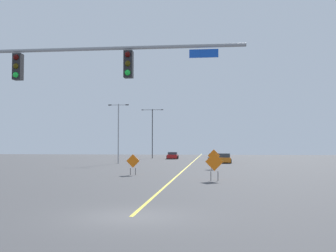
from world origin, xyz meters
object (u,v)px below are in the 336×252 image
at_px(traffic_signal_assembly, 20,81).
at_px(car_orange_near, 224,159).
at_px(car_red_passing, 173,156).
at_px(street_lamp_far_right, 152,129).
at_px(construction_sign_right_lane, 214,163).
at_px(street_lamp_mid_right, 118,129).
at_px(car_white_distant, 214,157).
at_px(construction_sign_median_near, 214,156).
at_px(construction_sign_right_shoulder, 133,162).

xyz_separation_m(traffic_signal_assembly, car_orange_near, (9.36, 45.56, -4.60)).
relative_size(traffic_signal_assembly, car_red_passing, 2.98).
xyz_separation_m(street_lamp_far_right, construction_sign_right_lane, (12.13, -48.73, -4.47)).
xyz_separation_m(traffic_signal_assembly, street_lamp_mid_right, (-5.99, 41.90, -0.21)).
relative_size(traffic_signal_assembly, construction_sign_right_lane, 6.36).
bearing_deg(construction_sign_right_lane, car_white_distant, 89.74).
relative_size(construction_sign_median_near, car_orange_near, 0.50).
height_order(street_lamp_far_right, car_red_passing, street_lamp_far_right).
distance_m(construction_sign_median_near, car_red_passing, 32.72).
height_order(street_lamp_mid_right, car_white_distant, street_lamp_mid_right).
bearing_deg(car_orange_near, car_red_passing, 119.68).
height_order(car_red_passing, car_orange_near, car_orange_near).
xyz_separation_m(street_lamp_far_right, car_red_passing, (4.34, -2.35, -5.18)).
bearing_deg(car_white_distant, car_orange_near, -80.97).
xyz_separation_m(construction_sign_right_lane, car_red_passing, (-7.79, 46.38, -0.72)).
relative_size(construction_sign_right_shoulder, car_orange_near, 0.43).
distance_m(street_lamp_mid_right, construction_sign_right_shoulder, 22.51).
relative_size(street_lamp_mid_right, car_orange_near, 1.97).
bearing_deg(car_red_passing, traffic_signal_assembly, -89.97).
distance_m(car_red_passing, car_white_distant, 10.92).
relative_size(construction_sign_right_lane, construction_sign_right_shoulder, 1.14).
relative_size(traffic_signal_assembly, construction_sign_median_near, 6.14).
bearing_deg(car_orange_near, construction_sign_right_shoulder, -109.72).
bearing_deg(car_white_distant, construction_sign_right_shoulder, -102.44).
distance_m(construction_sign_right_lane, car_white_distant, 38.92).
height_order(traffic_signal_assembly, construction_sign_median_near, traffic_signal_assembly).
bearing_deg(construction_sign_median_near, car_orange_near, 84.06).
height_order(construction_sign_median_near, car_white_distant, construction_sign_median_near).
bearing_deg(car_orange_near, street_lamp_far_right, 126.10).
xyz_separation_m(car_red_passing, car_white_distant, (7.97, -7.47, -0.02)).
height_order(traffic_signal_assembly, construction_sign_right_shoulder, traffic_signal_assembly).
bearing_deg(construction_sign_right_lane, street_lamp_far_right, 103.98).
xyz_separation_m(construction_sign_right_lane, construction_sign_median_near, (0.02, 14.62, 0.06)).
relative_size(construction_sign_median_near, car_red_passing, 0.49).
height_order(traffic_signal_assembly, construction_sign_right_lane, traffic_signal_assembly).
relative_size(street_lamp_mid_right, car_white_distant, 1.93).
xyz_separation_m(street_lamp_mid_right, car_red_passing, (5.95, 20.16, -4.43)).
distance_m(street_lamp_far_right, construction_sign_right_lane, 50.42).
height_order(street_lamp_mid_right, construction_sign_right_lane, street_lamp_mid_right).
distance_m(traffic_signal_assembly, street_lamp_mid_right, 42.32).
relative_size(street_lamp_far_right, car_red_passing, 2.18).
bearing_deg(construction_sign_right_shoulder, car_white_distant, 77.56).
bearing_deg(street_lamp_far_right, car_red_passing, -28.42).
bearing_deg(construction_sign_right_shoulder, car_red_passing, 90.67).
bearing_deg(traffic_signal_assembly, street_lamp_mid_right, 98.13).
bearing_deg(construction_sign_right_shoulder, traffic_signal_assembly, -91.24).
relative_size(construction_sign_right_lane, car_white_distant, 0.47).
distance_m(traffic_signal_assembly, construction_sign_right_shoulder, 21.08).
distance_m(traffic_signal_assembly, car_orange_near, 46.74).
bearing_deg(construction_sign_right_lane, car_red_passing, 99.53).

